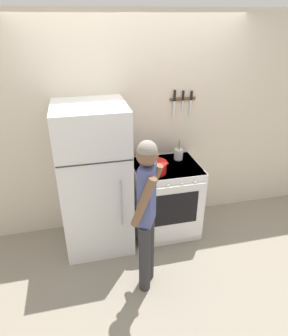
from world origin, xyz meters
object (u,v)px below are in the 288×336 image
at_px(refrigerator, 95,180).
at_px(person, 147,210).
at_px(dutch_oven_pot, 155,167).
at_px(stove_range, 166,199).
at_px(tea_kettle, 150,156).
at_px(utensil_jar, 178,154).

bearing_deg(refrigerator, person, -62.18).
distance_m(refrigerator, dutch_oven_pot, 0.68).
distance_m(refrigerator, person, 0.87).
relative_size(stove_range, tea_kettle, 3.68).
bearing_deg(dutch_oven_pot, refrigerator, 171.81).
xyz_separation_m(tea_kettle, person, (-0.27, -0.93, -0.09)).
height_order(refrigerator, utensil_jar, refrigerator).
relative_size(refrigerator, utensil_jar, 6.71).
distance_m(refrigerator, utensil_jar, 1.05).
bearing_deg(dutch_oven_pot, utensil_jar, 35.68).
relative_size(dutch_oven_pot, person, 0.20).
xyz_separation_m(refrigerator, stove_range, (0.83, 0.01, -0.38)).
bearing_deg(stove_range, dutch_oven_pot, -149.67).
bearing_deg(utensil_jar, stove_range, -140.05).
bearing_deg(person, refrigerator, 55.99).
distance_m(dutch_oven_pot, tea_kettle, 0.26).
bearing_deg(dutch_oven_pot, person, -110.75).
bearing_deg(tea_kettle, stove_range, -44.02).
distance_m(tea_kettle, utensil_jar, 0.35).
height_order(stove_range, dutch_oven_pot, dutch_oven_pot).
bearing_deg(stove_range, utensil_jar, 39.95).
height_order(dutch_oven_pot, tea_kettle, tea_kettle).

